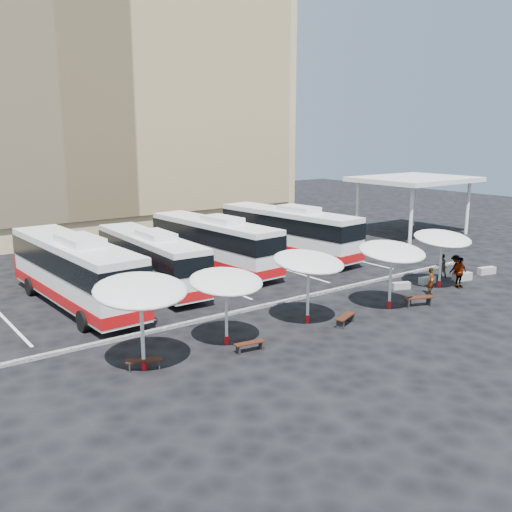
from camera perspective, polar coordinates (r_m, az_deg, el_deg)
ground at (r=30.56m, az=1.87°, el=-5.25°), size 120.00×120.00×0.00m
sandstone_building at (r=57.64m, az=-18.94°, el=15.12°), size 42.00×18.25×29.60m
service_canopy at (r=53.58m, az=15.55°, el=7.27°), size 10.00×8.00×5.20m
curb_divider at (r=30.91m, az=1.29°, el=-4.89°), size 34.00×0.25×0.15m
bay_lines at (r=36.89m, az=-5.90°, el=-2.19°), size 24.15×12.00×0.01m
bus_0 at (r=31.96m, az=-17.70°, el=-1.27°), size 3.24×12.62×3.98m
bus_1 at (r=34.72m, az=-10.52°, el=-0.20°), size 2.94×11.26×3.55m
bus_2 at (r=38.69m, az=-4.25°, el=1.43°), size 3.28×11.93×3.75m
bus_3 at (r=42.60m, az=3.24°, el=2.58°), size 3.79×12.52×3.91m
sunshade_0 at (r=22.44m, az=-11.48°, el=-3.42°), size 4.18×4.22×3.82m
sunshade_1 at (r=24.74m, az=-3.02°, el=-2.59°), size 3.67×3.71×3.38m
sunshade_2 at (r=27.57m, az=5.29°, el=-0.61°), size 3.83×3.87×3.62m
sunshade_3 at (r=30.59m, az=13.44°, el=0.41°), size 4.20×4.23×3.63m
sunshade_4 at (r=35.67m, az=18.14°, el=1.64°), size 4.23×4.26×3.51m
wood_bench_0 at (r=23.32m, az=-11.11°, el=-10.35°), size 1.47×0.94×0.44m
wood_bench_1 at (r=24.69m, az=-0.65°, el=-8.84°), size 1.41×0.57×0.42m
wood_bench_2 at (r=28.21m, az=8.95°, el=-6.13°), size 1.62×0.97×0.48m
wood_bench_3 at (r=32.00m, az=15.91°, el=-4.17°), size 1.73×1.01×0.51m
conc_bench_0 at (r=35.18m, az=14.30°, el=-2.90°), size 1.16×0.76×0.41m
conc_bench_1 at (r=36.83m, az=16.74°, el=-2.34°), size 1.20×0.49×0.44m
conc_bench_2 at (r=38.32m, az=19.92°, el=-1.96°), size 1.38×0.70×0.49m
conc_bench_3 at (r=40.57m, az=22.06°, el=-1.37°), size 1.32×0.73×0.47m
passenger_0 at (r=34.26m, az=17.11°, el=-2.45°), size 0.70×0.62×1.61m
passenger_1 at (r=38.52m, az=18.10°, el=-0.94°), size 0.94×0.86×1.56m
passenger_2 at (r=36.37m, az=19.69°, el=-1.57°), size 1.15×0.62×1.87m
passenger_3 at (r=37.88m, az=19.30°, el=-1.15°), size 1.10×0.67×1.67m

